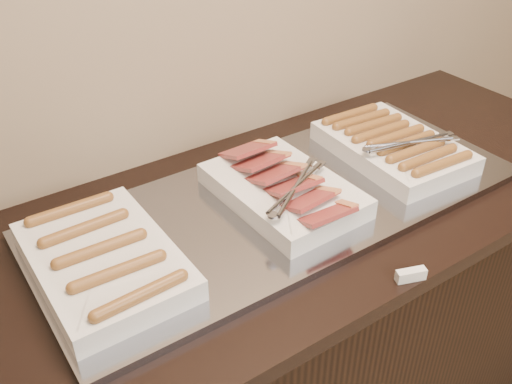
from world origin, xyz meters
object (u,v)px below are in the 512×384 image
Objects in this scene: counter at (271,336)px; warming_tray at (284,202)px; dish_left at (104,259)px; dish_center at (284,189)px; dish_right at (394,146)px.

counter is 0.46m from warming_tray.
dish_left is at bearing 180.00° from warming_tray.
counter is at bearing 180.00° from warming_tray.
warming_tray is at bearing -0.07° from dish_left.
warming_tray is 3.00× the size of dish_center.
counter is at bearing 169.72° from dish_center.
warming_tray reaches higher than counter.
dish_left is at bearing -177.12° from dish_right.
dish_right is (0.36, -0.00, 0.04)m from warming_tray.
counter is 0.64m from dish_right.
dish_right reaches higher than dish_left.
dish_left is at bearing 180.00° from counter.
dish_left is at bearing 178.26° from dish_center.
dish_right is at bearing -0.48° from counter.
dish_center is at bearing -147.94° from warming_tray.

